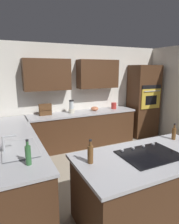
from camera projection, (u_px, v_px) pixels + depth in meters
ground_plane at (124, 175)px, 3.68m from camera, size 14.00×14.00×0.00m
wall_back at (79, 90)px, 5.13m from camera, size 6.00×0.44×2.60m
lower_cabinets_back at (83, 130)px, 5.06m from camera, size 2.80×0.60×0.86m
countertop_back at (83, 113)px, 4.96m from camera, size 2.84×0.64×0.04m
lower_cabinets_side at (18, 162)px, 3.31m from camera, size 0.60×2.90×0.86m
countertop_side at (16, 137)px, 3.22m from camera, size 0.64×2.94×0.04m
island_base at (147, 187)px, 2.60m from camera, size 1.88×0.91×0.86m
island_top at (150, 156)px, 2.50m from camera, size 1.96×0.99×0.04m
wall_oven at (143, 101)px, 5.73m from camera, size 0.80×0.66×2.09m
sink_unit at (19, 149)px, 2.64m from camera, size 0.46×0.70×0.23m
cooktop at (149, 154)px, 2.50m from camera, size 0.76×0.56×0.03m
blender at (71, 108)px, 4.83m from camera, size 0.15×0.15×0.33m
mixing_bowl at (95, 109)px, 5.12m from camera, size 0.20×0.20×0.11m
spice_rack at (45, 110)px, 4.60m from camera, size 0.29×0.11×0.28m
kettle at (114, 106)px, 5.36m from camera, size 0.14×0.14×0.17m
dish_soap_bottle at (28, 155)px, 2.22m from camera, size 0.07×0.07×0.31m
oil_bottle at (90, 154)px, 2.26m from camera, size 0.07×0.07×0.29m
second_bottle at (174, 133)px, 3.03m from camera, size 0.06×0.06×0.26m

